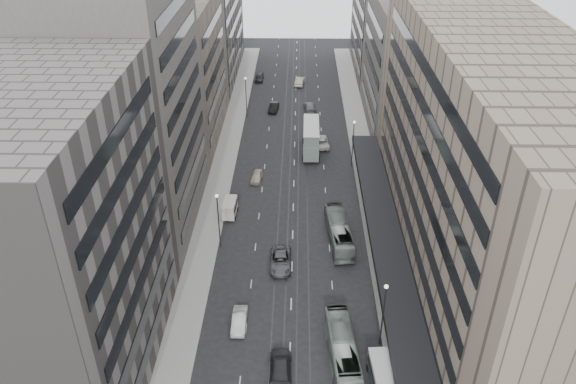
# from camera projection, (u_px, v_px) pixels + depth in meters

# --- Properties ---
(ground) EXTENTS (220.00, 220.00, 0.00)m
(ground) POSITION_uv_depth(u_px,v_px,m) (291.00, 310.00, 65.33)
(ground) COLOR black
(ground) RESTS_ON ground
(sidewalk_right) EXTENTS (4.00, 125.00, 0.15)m
(sidewalk_right) POSITION_uv_depth(u_px,v_px,m) (364.00, 159.00, 97.05)
(sidewalk_right) COLOR gray
(sidewalk_right) RESTS_ON ground
(sidewalk_left) EXTENTS (4.00, 125.00, 0.15)m
(sidewalk_left) POSITION_uv_depth(u_px,v_px,m) (225.00, 157.00, 97.46)
(sidewalk_left) COLOR gray
(sidewalk_left) RESTS_ON ground
(department_store) EXTENTS (19.20, 60.00, 30.00)m
(department_store) POSITION_uv_depth(u_px,v_px,m) (480.00, 166.00, 63.97)
(department_store) COLOR #756455
(department_store) RESTS_ON ground
(building_right_mid) EXTENTS (15.00, 28.00, 24.00)m
(building_right_mid) POSITION_uv_depth(u_px,v_px,m) (412.00, 65.00, 103.01)
(building_right_mid) COLOR #4F4A44
(building_right_mid) RESTS_ON ground
(building_right_far) EXTENTS (15.00, 32.00, 28.00)m
(building_right_far) POSITION_uv_depth(u_px,v_px,m) (391.00, 13.00, 127.54)
(building_right_far) COLOR #5E5854
(building_right_far) RESTS_ON ground
(building_left_a) EXTENTS (15.00, 28.00, 30.00)m
(building_left_a) POSITION_uv_depth(u_px,v_px,m) (54.00, 246.00, 51.04)
(building_left_a) COLOR #5E5854
(building_left_a) RESTS_ON ground
(building_left_b) EXTENTS (15.00, 26.00, 34.00)m
(building_left_b) POSITION_uv_depth(u_px,v_px,m) (129.00, 109.00, 73.01)
(building_left_b) COLOR #4F4A44
(building_left_b) RESTS_ON ground
(building_left_c) EXTENTS (15.00, 28.00, 25.00)m
(building_left_c) POSITION_uv_depth(u_px,v_px,m) (173.00, 72.00, 98.38)
(building_left_c) COLOR #756A5B
(building_left_c) RESTS_ON ground
(building_left_d) EXTENTS (15.00, 38.00, 28.00)m
(building_left_d) POSITION_uv_depth(u_px,v_px,m) (201.00, 15.00, 125.72)
(building_left_d) COLOR #5E5854
(building_left_d) RESTS_ON ground
(lamp_right_near) EXTENTS (0.44, 0.44, 8.32)m
(lamp_right_near) POSITION_uv_depth(u_px,v_px,m) (384.00, 308.00, 58.18)
(lamp_right_near) COLOR #262628
(lamp_right_near) RESTS_ON ground
(lamp_right_far) EXTENTS (0.44, 0.44, 8.32)m
(lamp_right_far) POSITION_uv_depth(u_px,v_px,m) (353.00, 138.00, 92.28)
(lamp_right_far) COLOR #262628
(lamp_right_far) RESTS_ON ground
(lamp_left_near) EXTENTS (0.44, 0.44, 8.32)m
(lamp_left_near) POSITION_uv_depth(u_px,v_px,m) (218.00, 215.00, 73.00)
(lamp_left_near) COLOR #262628
(lamp_left_near) RESTS_ON ground
(lamp_left_far) EXTENTS (0.44, 0.44, 8.32)m
(lamp_left_far) POSITION_uv_depth(u_px,v_px,m) (246.00, 92.00, 109.66)
(lamp_left_far) COLOR #262628
(lamp_left_far) RESTS_ON ground
(bus_near) EXTENTS (3.47, 11.26, 3.09)m
(bus_near) POSITION_uv_depth(u_px,v_px,m) (343.00, 349.00, 58.16)
(bus_near) COLOR gray
(bus_near) RESTS_ON ground
(bus_far) EXTENTS (3.57, 11.34, 3.11)m
(bus_far) POSITION_uv_depth(u_px,v_px,m) (339.00, 232.00, 75.96)
(bus_far) COLOR gray
(bus_far) RESTS_ON ground
(double_decker) EXTENTS (3.06, 9.63, 5.25)m
(double_decker) POSITION_uv_depth(u_px,v_px,m) (311.00, 138.00, 97.88)
(double_decker) COLOR slate
(double_decker) RESTS_ON ground
(vw_microbus) EXTENTS (2.47, 4.91, 2.58)m
(vw_microbus) POSITION_uv_depth(u_px,v_px,m) (381.00, 373.00, 55.68)
(vw_microbus) COLOR #55595C
(vw_microbus) RESTS_ON ground
(panel_van) EXTENTS (2.08, 3.99, 2.46)m
(panel_van) POSITION_uv_depth(u_px,v_px,m) (230.00, 208.00, 81.48)
(panel_van) COLOR silver
(panel_van) RESTS_ON ground
(sedan_1) EXTENTS (1.56, 4.48, 1.48)m
(sedan_1) POSITION_uv_depth(u_px,v_px,m) (239.00, 321.00, 62.84)
(sedan_1) COLOR beige
(sedan_1) RESTS_ON ground
(sedan_2) EXTENTS (2.77, 5.80, 1.60)m
(sedan_2) POSITION_uv_depth(u_px,v_px,m) (281.00, 261.00, 71.84)
(sedan_2) COLOR #515254
(sedan_2) RESTS_ON ground
(sedan_3) EXTENTS (2.40, 5.66, 1.63)m
(sedan_3) POSITION_uv_depth(u_px,v_px,m) (280.00, 367.00, 57.13)
(sedan_3) COLOR black
(sedan_3) RESTS_ON ground
(sedan_4) EXTENTS (2.04, 4.22, 1.39)m
(sedan_4) POSITION_uv_depth(u_px,v_px,m) (257.00, 176.00, 90.56)
(sedan_4) COLOR #BEB59D
(sedan_4) RESTS_ON ground
(sedan_5) EXTENTS (2.14, 4.92, 1.57)m
(sedan_5) POSITION_uv_depth(u_px,v_px,m) (274.00, 107.00, 114.56)
(sedan_5) COLOR black
(sedan_5) RESTS_ON ground
(sedan_6) EXTENTS (3.13, 6.08, 1.64)m
(sedan_6) POSITION_uv_depth(u_px,v_px,m) (321.00, 141.00, 101.12)
(sedan_6) COLOR silver
(sedan_6) RESTS_ON ground
(sedan_7) EXTENTS (2.77, 5.84, 1.64)m
(sedan_7) POSITION_uv_depth(u_px,v_px,m) (310.00, 107.00, 114.61)
(sedan_7) COLOR #5B5B5E
(sedan_7) RESTS_ON ground
(sedan_8) EXTENTS (2.09, 4.80, 1.61)m
(sedan_8) POSITION_uv_depth(u_px,v_px,m) (259.00, 77.00, 129.60)
(sedan_8) COLOR #242427
(sedan_8) RESTS_ON ground
(sedan_9) EXTENTS (2.40, 5.33, 1.70)m
(sedan_9) POSITION_uv_depth(u_px,v_px,m) (300.00, 81.00, 127.27)
(sedan_9) COLOR #B2A694
(sedan_9) RESTS_ON ground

